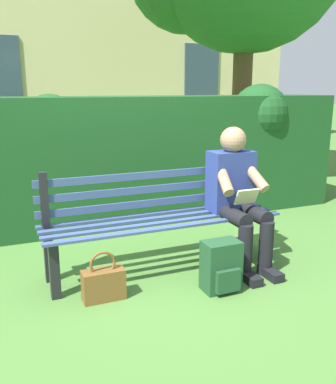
% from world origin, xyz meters
% --- Properties ---
extents(ground, '(60.00, 60.00, 0.00)m').
position_xyz_m(ground, '(0.00, 0.00, 0.00)').
color(ground, '#477533').
extents(park_bench, '(1.98, 0.46, 0.87)m').
position_xyz_m(park_bench, '(0.00, -0.07, 0.45)').
color(park_bench, black).
rests_on(park_bench, ground).
extents(person_seated, '(0.44, 0.73, 1.18)m').
position_xyz_m(person_seated, '(-0.64, 0.10, 0.62)').
color(person_seated, navy).
rests_on(person_seated, ground).
extents(hedge_backdrop, '(4.54, 0.86, 1.54)m').
position_xyz_m(hedge_backdrop, '(-0.52, -1.48, 0.75)').
color(hedge_backdrop, '#19471E').
rests_on(hedge_backdrop, ground).
extents(building_facade, '(9.18, 2.82, 6.84)m').
position_xyz_m(building_facade, '(-1.30, -7.74, 3.42)').
color(building_facade, beige).
rests_on(building_facade, ground).
extents(backpack, '(0.28, 0.25, 0.39)m').
position_xyz_m(backpack, '(-0.26, 0.51, 0.19)').
color(backpack, '#1E4728').
rests_on(backpack, ground).
extents(handbag, '(0.30, 0.13, 0.37)m').
position_xyz_m(handbag, '(0.59, 0.31, 0.12)').
color(handbag, brown).
rests_on(handbag, ground).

